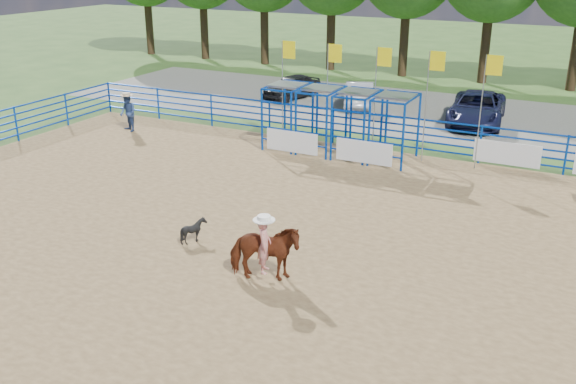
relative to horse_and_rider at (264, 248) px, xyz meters
The scene contains 11 objects.
ground 1.90m from the horse_and_rider, 95.44° to the left, with size 120.00×120.00×0.00m, color #406227.
arena_dirt 1.90m from the horse_and_rider, 95.44° to the left, with size 30.00×20.00×0.02m, color olive.
gravel_strip 18.70m from the horse_and_rider, 90.49° to the left, with size 40.00×10.00×0.01m, color slate.
horse_and_rider is the anchor object (origin of this frame).
calf 3.01m from the horse_and_rider, 159.90° to the left, with size 0.57×0.64×0.70m, color black.
spectator_cowboy 15.15m from the horse_and_rider, 142.19° to the left, with size 1.00×0.91×1.71m.
car_a 20.49m from the horse_and_rider, 114.57° to the left, with size 1.48×3.69×1.26m, color black.
car_b 19.02m from the horse_and_rider, 103.86° to the left, with size 1.37×3.94×1.30m, color #96989E.
car_c 17.73m from the horse_and_rider, 85.09° to the left, with size 2.36×5.12×1.42m, color #151835.
perimeter_fence 1.69m from the horse_and_rider, 95.44° to the left, with size 30.10×20.10×1.50m.
chute_assembly 10.73m from the horse_and_rider, 101.08° to the left, with size 19.32×2.41×4.20m.
Camera 1 is at (6.97, -13.90, 7.67)m, focal length 40.00 mm.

